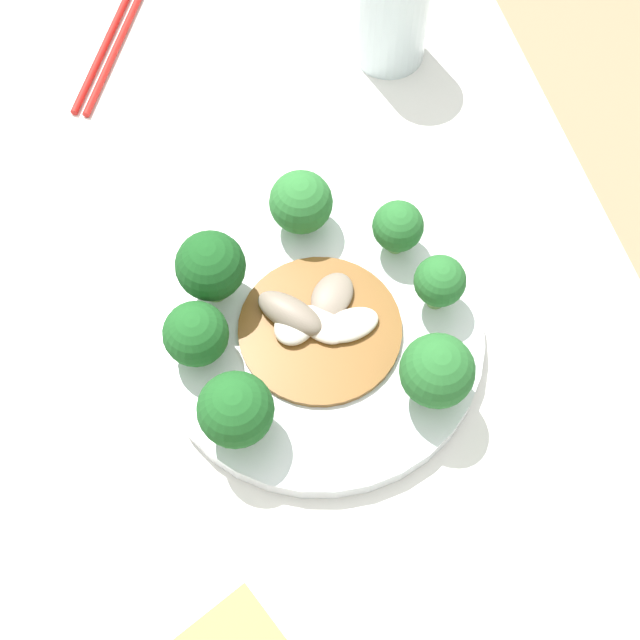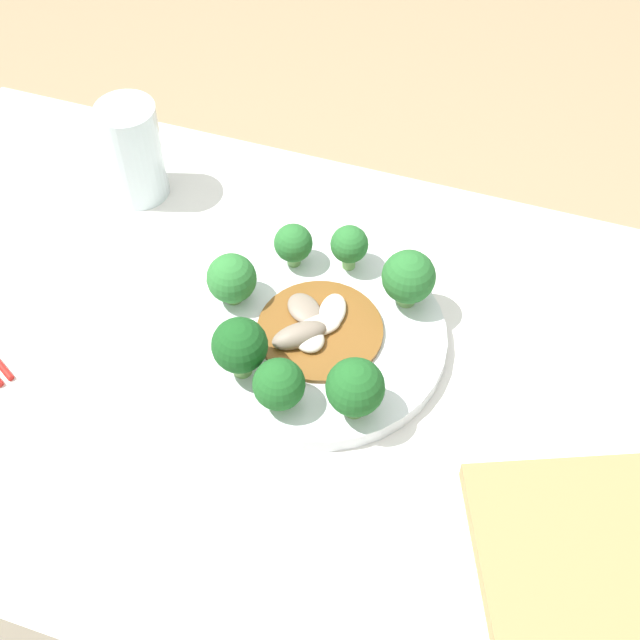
# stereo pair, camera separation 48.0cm
# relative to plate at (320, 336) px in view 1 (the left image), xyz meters

# --- Properties ---
(ground_plane) EXTENTS (8.00, 8.00, 0.00)m
(ground_plane) POSITION_rel_plate_xyz_m (-0.02, -0.04, -0.78)
(ground_plane) COLOR #9E8460
(table) EXTENTS (1.08, 0.65, 0.77)m
(table) POSITION_rel_plate_xyz_m (-0.02, -0.04, -0.39)
(table) COLOR silver
(table) RESTS_ON ground_plane
(plate) EXTENTS (0.27, 0.27, 0.02)m
(plate) POSITION_rel_plate_xyz_m (0.00, 0.00, 0.00)
(plate) COLOR silver
(plate) RESTS_ON table
(broccoli_west) EXTENTS (0.05, 0.05, 0.06)m
(broccoli_west) POSITION_rel_plate_xyz_m (-0.10, 0.01, 0.04)
(broccoli_west) COLOR #70A356
(broccoli_west) RESTS_ON plate
(broccoli_north) EXTENTS (0.04, 0.04, 0.06)m
(broccoli_north) POSITION_rel_plate_xyz_m (0.00, 0.10, 0.04)
(broccoli_north) COLOR #7AAD5B
(broccoli_north) RESTS_ON plate
(broccoli_south) EXTENTS (0.05, 0.05, 0.06)m
(broccoli_south) POSITION_rel_plate_xyz_m (-0.01, -0.10, 0.04)
(broccoli_south) COLOR #7AAD5B
(broccoli_south) RESTS_ON plate
(broccoli_southeast) EXTENTS (0.06, 0.06, 0.07)m
(broccoli_southeast) POSITION_rel_plate_xyz_m (0.06, -0.08, 0.05)
(broccoli_southeast) COLOR #70A356
(broccoli_southeast) RESTS_ON plate
(broccoli_northwest) EXTENTS (0.04, 0.04, 0.05)m
(broccoli_northwest) POSITION_rel_plate_xyz_m (-0.06, 0.08, 0.04)
(broccoli_northwest) COLOR #70A356
(broccoli_northwest) RESTS_ON plate
(broccoli_southwest) EXTENTS (0.06, 0.06, 0.07)m
(broccoli_southwest) POSITION_rel_plate_xyz_m (-0.06, -0.07, 0.05)
(broccoli_southwest) COLOR #7AAD5B
(broccoli_southwest) RESTS_ON plate
(broccoli_northeast) EXTENTS (0.06, 0.06, 0.07)m
(broccoli_northeast) POSITION_rel_plate_xyz_m (0.07, 0.07, 0.05)
(broccoli_northeast) COLOR #70A356
(broccoli_northeast) RESTS_ON plate
(stirfry_center) EXTENTS (0.13, 0.13, 0.02)m
(stirfry_center) POSITION_rel_plate_xyz_m (-0.01, -0.00, 0.02)
(stirfry_center) COLOR brown
(stirfry_center) RESTS_ON plate
(drinking_glass) EXTENTS (0.07, 0.07, 0.13)m
(drinking_glass) POSITION_rel_plate_xyz_m (-0.28, 0.15, 0.05)
(drinking_glass) COLOR silver
(drinking_glass) RESTS_ON table
(chopsticks) EXTENTS (0.19, 0.12, 0.01)m
(chopsticks) POSITION_rel_plate_xyz_m (-0.38, -0.10, -0.01)
(chopsticks) COLOR red
(chopsticks) RESTS_ON table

